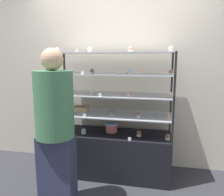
{
  "coord_description": "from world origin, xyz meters",
  "views": [
    {
      "loc": [
        0.56,
        -2.71,
        1.52
      ],
      "look_at": [
        0.0,
        0.0,
        1.05
      ],
      "focal_mm": 35.0,
      "sensor_mm": 36.0,
      "label": 1
    }
  ],
  "objects": [
    {
      "name": "cupcake_5",
      "position": [
        0.01,
        -0.06,
        0.87
      ],
      "size": [
        0.05,
        0.05,
        0.06
      ],
      "color": "#CCB28C",
      "rests_on": "display_riser_lower"
    },
    {
      "name": "cupcake_15",
      "position": [
        0.72,
        -0.1,
        1.39
      ],
      "size": [
        0.05,
        0.05,
        0.06
      ],
      "color": "white",
      "rests_on": "display_riser_upper"
    },
    {
      "name": "display_base",
      "position": [
        0.0,
        0.0,
        0.29
      ],
      "size": [
        1.53,
        0.52,
        0.58
      ],
      "color": "black",
      "rests_on": "ground_plane"
    },
    {
      "name": "back_wall",
      "position": [
        0.0,
        0.41,
        1.3
      ],
      "size": [
        8.0,
        0.05,
        2.6
      ],
      "color": "beige",
      "rests_on": "ground_plane"
    },
    {
      "name": "display_riser_top",
      "position": [
        0.0,
        0.0,
        1.61
      ],
      "size": [
        1.53,
        0.52,
        0.26
      ],
      "color": "black",
      "rests_on": "display_riser_upper"
    },
    {
      "name": "cupcake_14",
      "position": [
        0.24,
        -0.11,
        1.39
      ],
      "size": [
        0.05,
        0.05,
        0.06
      ],
      "color": "white",
      "rests_on": "display_riser_upper"
    },
    {
      "name": "display_riser_lower",
      "position": [
        0.0,
        0.0,
        0.82
      ],
      "size": [
        1.53,
        0.52,
        0.26
      ],
      "color": "black",
      "rests_on": "display_base"
    },
    {
      "name": "cupcake_1",
      "position": [
        -0.36,
        -0.1,
        0.61
      ],
      "size": [
        0.06,
        0.06,
        0.07
      ],
      "color": "white",
      "rests_on": "display_base"
    },
    {
      "name": "cupcake_0",
      "position": [
        -0.69,
        -0.05,
        0.61
      ],
      "size": [
        0.06,
        0.06,
        0.07
      ],
      "color": "#CCB28C",
      "rests_on": "display_base"
    },
    {
      "name": "cupcake_12",
      "position": [
        -0.72,
        -0.05,
        1.39
      ],
      "size": [
        0.05,
        0.05,
        0.06
      ],
      "color": "white",
      "rests_on": "display_riser_upper"
    },
    {
      "name": "cupcake_8",
      "position": [
        -0.7,
        -0.05,
        1.13
      ],
      "size": [
        0.05,
        0.05,
        0.06
      ],
      "color": "white",
      "rests_on": "display_riser_middle"
    },
    {
      "name": "price_tag_3",
      "position": [
        -0.31,
        -0.24,
        1.38
      ],
      "size": [
        0.04,
        0.0,
        0.04
      ],
      "color": "white",
      "rests_on": "display_riser_upper"
    },
    {
      "name": "sheet_cake_frosted",
      "position": [
        -0.44,
        0.06,
        0.87
      ],
      "size": [
        0.2,
        0.15,
        0.07
      ],
      "color": "#DBBC84",
      "rests_on": "display_riser_lower"
    },
    {
      "name": "cupcake_19",
      "position": [
        0.71,
        -0.05,
        1.65
      ],
      "size": [
        0.05,
        0.05,
        0.07
      ],
      "color": "white",
      "rests_on": "display_riser_top"
    },
    {
      "name": "cupcake_6",
      "position": [
        0.35,
        -0.1,
        0.87
      ],
      "size": [
        0.05,
        0.05,
        0.06
      ],
      "color": "white",
      "rests_on": "display_riser_lower"
    },
    {
      "name": "cupcake_18",
      "position": [
        0.25,
        -0.12,
        1.65
      ],
      "size": [
        0.05,
        0.05,
        0.07
      ],
      "color": "white",
      "rests_on": "display_riser_top"
    },
    {
      "name": "price_tag_1",
      "position": [
        -0.3,
        -0.24,
        0.86
      ],
      "size": [
        0.04,
        0.0,
        0.04
      ],
      "color": "white",
      "rests_on": "display_riser_lower"
    },
    {
      "name": "cupcake_9",
      "position": [
        -0.22,
        -0.13,
        1.13
      ],
      "size": [
        0.05,
        0.05,
        0.06
      ],
      "color": "#CCB28C",
      "rests_on": "display_riser_middle"
    },
    {
      "name": "display_riser_middle",
      "position": [
        0.0,
        0.0,
        1.09
      ],
      "size": [
        1.53,
        0.52,
        0.26
      ],
      "color": "black",
      "rests_on": "display_riser_lower"
    },
    {
      "name": "cupcake_3",
      "position": [
        0.71,
        -0.1,
        0.61
      ],
      "size": [
        0.06,
        0.06,
        0.07
      ],
      "color": "white",
      "rests_on": "display_base"
    },
    {
      "name": "cupcake_10",
      "position": [
        0.23,
        -0.1,
        1.13
      ],
      "size": [
        0.05,
        0.05,
        0.06
      ],
      "color": "beige",
      "rests_on": "display_riser_middle"
    },
    {
      "name": "ground_plane",
      "position": [
        0.0,
        0.0,
        0.0
      ],
      "size": [
        20.0,
        20.0,
        0.0
      ],
      "primitive_type": "plane",
      "color": "#2D2D33"
    },
    {
      "name": "cupcake_4",
      "position": [
        -0.71,
        -0.09,
        0.87
      ],
      "size": [
        0.05,
        0.05,
        0.06
      ],
      "color": "beige",
      "rests_on": "display_riser_lower"
    },
    {
      "name": "cupcake_11",
      "position": [
        0.72,
        -0.13,
        1.13
      ],
      "size": [
        0.05,
        0.05,
        0.06
      ],
      "color": "#CCB28C",
      "rests_on": "display_riser_middle"
    },
    {
      "name": "price_tag_4",
      "position": [
        -0.37,
        -0.24,
        1.64
      ],
      "size": [
        0.04,
        0.0,
        0.04
      ],
      "color": "white",
      "rests_on": "display_riser_top"
    },
    {
      "name": "price_tag_2",
      "position": [
        -0.1,
        -0.24,
        1.12
      ],
      "size": [
        0.04,
        0.0,
        0.04
      ],
      "color": "white",
      "rests_on": "display_riser_middle"
    },
    {
      "name": "layer_cake_centerpiece",
      "position": [
        -0.02,
        0.04,
        0.64
      ],
      "size": [
        0.16,
        0.16,
        0.12
      ],
      "color": "#C66660",
      "rests_on": "display_base"
    },
    {
      "name": "cupcake_17",
      "position": [
        -0.25,
        -0.12,
        1.65
      ],
      "size": [
        0.05,
        0.05,
        0.07
      ],
      "color": "beige",
      "rests_on": "display_riser_top"
    },
    {
      "name": "customer_figure",
      "position": [
        -0.43,
        -0.76,
        0.88
      ],
      "size": [
        0.38,
        0.38,
        1.64
      ],
      "color": "#282D47",
      "rests_on": "ground_plane"
    },
    {
      "name": "cupcake_7",
      "position": [
        0.71,
        -0.07,
        0.87
      ],
      "size": [
        0.05,
        0.05,
        0.06
      ],
      "color": "beige",
      "rests_on": "display_riser_lower"
    },
    {
      "name": "cupcake_16",
      "position": [
        -0.69,
        -0.08,
        1.65
      ],
      "size": [
        0.05,
        0.05,
        0.07
      ],
      "color": "white",
      "rests_on": "display_riser_top"
    },
    {
      "name": "display_riser_upper",
      "position": [
        0.0,
        0.0,
        1.35
      ],
      "size": [
        1.53,
        0.52,
        0.26
      ],
      "color": "black",
      "rests_on": "display_riser_middle"
    },
    {
      "name": "cupcake_13",
      "position": [
        -0.24,
        -0.07,
        1.39
      ],
      "size": [
        0.05,
        0.05,
        0.06
      ],
      "color": "beige",
      "rests_on": "display_riser_upper"
    },
    {
      "name": "price_tag_0",
      "position": [
        0.26,
        -0.24,
        0.6
      ],
      "size": [
        0.04,
        0.0,
        0.04
      ],
      "color": "white",
      "rests_on": "display_base"
    },
    {
      "name": "cupcake_2",
      "position": [
        0.36,
        -0.05,
        0.61
      ],
      "size": [
        0.06,
        0.06,
        0.07
      ],
      "color": "beige",
      "rests_on": "display_base"
    }
  ]
}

